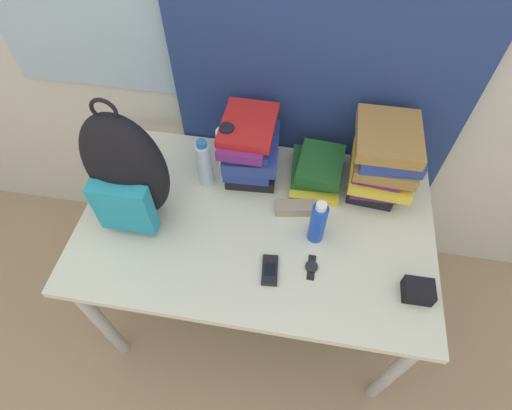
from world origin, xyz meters
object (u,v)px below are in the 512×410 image
object	(u,v)px
book_stack_left	(250,147)
sunscreen_bottle	(318,222)
sports_bottle	(229,155)
wristwatch	(311,267)
camera_pouch	(418,291)
backpack	(126,172)
book_stack_center	(317,170)
book_stack_right	(382,159)
sunglasses_case	(296,208)
water_bottle	(205,163)
cell_phone	(270,270)

from	to	relation	value
book_stack_left	sunscreen_bottle	distance (m)	0.39
sports_bottle	wristwatch	bearing A→B (deg)	-44.78
camera_pouch	wristwatch	xyz separation A→B (m)	(-0.34, 0.04, -0.02)
backpack	book_stack_center	distance (m)	0.69
book_stack_left	sports_bottle	distance (m)	0.09
book_stack_right	sunglasses_case	size ratio (longest dim) A/B	1.84
backpack	wristwatch	distance (m)	0.68
sunscreen_bottle	sports_bottle	bearing A→B (deg)	147.60
book_stack_left	water_bottle	world-z (taller)	book_stack_left
book_stack_right	camera_pouch	world-z (taller)	book_stack_right
water_bottle	sunglasses_case	size ratio (longest dim) A/B	1.36
book_stack_center	wristwatch	world-z (taller)	book_stack_center
sports_bottle	water_bottle	bearing A→B (deg)	-156.91
water_bottle	camera_pouch	xyz separation A→B (m)	(0.77, -0.35, -0.07)
book_stack_left	sunscreen_bottle	bearing A→B (deg)	-44.32
backpack	camera_pouch	distance (m)	1.01
sports_bottle	sunglasses_case	world-z (taller)	sports_bottle
book_stack_left	book_stack_center	xyz separation A→B (m)	(0.26, -0.00, -0.08)
water_bottle	sunscreen_bottle	xyz separation A→B (m)	(0.44, -0.19, -0.01)
book_stack_left	sunscreen_bottle	xyz separation A→B (m)	(0.28, -0.27, -0.04)
book_stack_left	sunglasses_case	distance (m)	0.28
book_stack_right	sunscreen_bottle	distance (m)	0.34
sports_bottle	book_stack_right	bearing A→B (deg)	4.89
backpack	wristwatch	world-z (taller)	backpack
backpack	sunscreen_bottle	size ratio (longest dim) A/B	2.67
book_stack_center	sports_bottle	distance (m)	0.34
backpack	sunglasses_case	xyz separation A→B (m)	(0.56, 0.10, -0.20)
sports_bottle	sunglasses_case	size ratio (longest dim) A/B	1.66
book_stack_center	sunglasses_case	size ratio (longest dim) A/B	1.65
sunscreen_bottle	wristwatch	distance (m)	0.15
book_stack_right	water_bottle	bearing A→B (deg)	-172.54
book_stack_right	sunscreen_bottle	bearing A→B (deg)	-126.88
camera_pouch	cell_phone	bearing A→B (deg)	179.55
book_stack_left	sunglasses_case	bearing A→B (deg)	-40.72
sunscreen_bottle	wristwatch	world-z (taller)	sunscreen_bottle
backpack	sunglasses_case	world-z (taller)	backpack
book_stack_center	sports_bottle	size ratio (longest dim) A/B	0.99
sunscreen_bottle	book_stack_left	bearing A→B (deg)	135.68
backpack	book_stack_center	size ratio (longest dim) A/B	1.97
book_stack_right	sports_bottle	distance (m)	0.56
book_stack_center	cell_phone	size ratio (longest dim) A/B	2.31
sports_bottle	sunscreen_bottle	distance (m)	0.42
sunscreen_bottle	book_stack_center	bearing A→B (deg)	94.02
book_stack_right	sunglasses_case	distance (m)	0.36
book_stack_left	cell_phone	distance (m)	0.47
book_stack_left	book_stack_right	world-z (taller)	book_stack_right
water_bottle	book_stack_right	bearing A→B (deg)	7.46
sports_bottle	cell_phone	xyz separation A→B (m)	(0.21, -0.38, -0.12)
book_stack_left	book_stack_center	size ratio (longest dim) A/B	1.09
water_bottle	wristwatch	size ratio (longest dim) A/B	2.31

